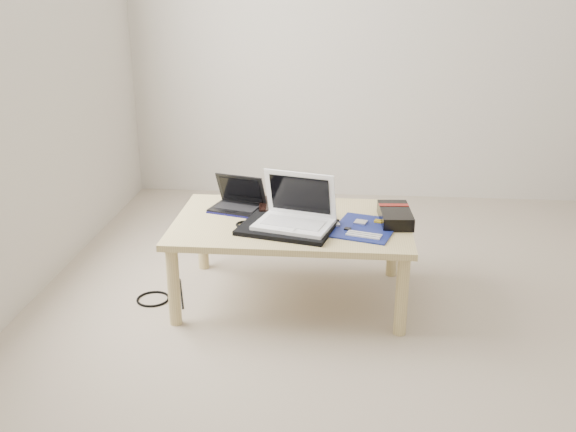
# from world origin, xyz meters

# --- Properties ---
(ground) EXTENTS (4.00, 4.00, 0.00)m
(ground) POSITION_xyz_m (0.00, 0.00, 0.00)
(ground) COLOR #AD9F8C
(ground) RESTS_ON ground
(coffee_table) EXTENTS (1.10, 0.70, 0.40)m
(coffee_table) POSITION_xyz_m (-0.75, 0.37, 0.35)
(coffee_table) COLOR #CCB77B
(coffee_table) RESTS_ON ground
(book) EXTENTS (0.29, 0.25, 0.03)m
(book) POSITION_xyz_m (-0.79, 0.55, 0.41)
(book) COLOR black
(book) RESTS_ON coffee_table
(netbook) EXTENTS (0.29, 0.24, 0.17)m
(netbook) POSITION_xyz_m (-1.02, 0.50, 0.44)
(netbook) COLOR black
(netbook) RESTS_ON coffee_table
(tablet) EXTENTS (0.23, 0.18, 0.01)m
(tablet) POSITION_xyz_m (-0.80, 0.38, 0.41)
(tablet) COLOR black
(tablet) RESTS_ON coffee_table
(remote) EXTENTS (0.10, 0.21, 0.02)m
(remote) POSITION_xyz_m (-0.57, 0.39, 0.41)
(remote) COLOR silver
(remote) RESTS_ON coffee_table
(neoprene_sleeve) EXTENTS (0.47, 0.39, 0.02)m
(neoprene_sleeve) POSITION_xyz_m (-0.76, 0.26, 0.41)
(neoprene_sleeve) COLOR black
(neoprene_sleeve) RESTS_ON coffee_table
(white_laptop) EXTENTS (0.38, 0.32, 0.24)m
(white_laptop) POSITION_xyz_m (-0.72, 0.28, 0.47)
(white_laptop) COLOR white
(white_laptop) RESTS_ON neoprene_sleeve
(motherboard) EXTENTS (0.35, 0.39, 0.02)m
(motherboard) POSITION_xyz_m (-0.41, 0.30, 0.40)
(motherboard) COLOR navy
(motherboard) RESTS_ON coffee_table
(gpu_box) EXTENTS (0.16, 0.29, 0.06)m
(gpu_box) POSITION_xyz_m (-0.27, 0.40, 0.43)
(gpu_box) COLOR black
(gpu_box) RESTS_ON coffee_table
(cable_coil) EXTENTS (0.09, 0.09, 0.01)m
(cable_coil) POSITION_xyz_m (-0.95, 0.29, 0.41)
(cable_coil) COLOR black
(cable_coil) RESTS_ON coffee_table
(floor_cable_coil) EXTENTS (0.18, 0.18, 0.01)m
(floor_cable_coil) POSITION_xyz_m (-1.42, 0.28, 0.01)
(floor_cable_coil) COLOR black
(floor_cable_coil) RESTS_ON ground
(floor_cable_trail) EXTENTS (0.10, 0.31, 0.01)m
(floor_cable_trail) POSITION_xyz_m (-1.29, 0.35, 0.00)
(floor_cable_trail) COLOR black
(floor_cable_trail) RESTS_ON ground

